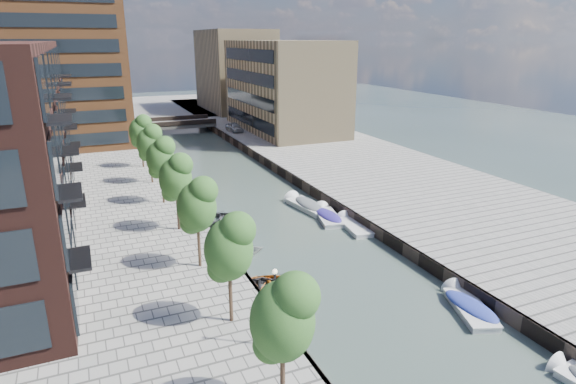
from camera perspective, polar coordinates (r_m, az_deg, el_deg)
water at (r=54.73m, az=-7.02°, el=1.42°), size 300.00×300.00×0.00m
quay_right at (r=60.84m, az=7.58°, el=3.54°), size 20.00×140.00×1.00m
quay_wall_left at (r=53.29m, az=-13.33°, el=1.19°), size 0.25×140.00×1.00m
quay_wall_right at (r=56.52m, az=-1.10°, el=2.61°), size 0.25×140.00×1.00m
far_closure at (r=112.44m, az=-15.95°, el=9.50°), size 80.00×40.00×1.00m
apartment_block at (r=41.52m, az=-30.65°, el=5.24°), size 8.00×38.00×14.00m
tower at (r=75.57m, az=-26.39°, el=16.55°), size 18.00×18.00×30.00m
tan_block_near at (r=79.02m, az=-0.53°, el=12.45°), size 12.00×25.00×14.00m
tan_block_far at (r=103.34m, az=-6.32°, el=14.13°), size 12.00×20.00×16.00m
bridge at (r=84.93m, az=-13.31°, el=7.85°), size 13.00×6.00×1.30m
tree_0 at (r=18.58m, az=-0.67°, el=-14.45°), size 2.50×2.50×5.95m
tree_1 at (r=24.44m, az=-7.06°, el=-6.31°), size 2.50×2.50×5.95m
tree_2 at (r=30.79m, az=-10.79°, el=-1.37°), size 2.50×2.50×5.95m
tree_3 at (r=37.37m, az=-13.21°, el=1.86°), size 2.50×2.50×5.95m
tree_4 at (r=44.07m, az=-14.91°, el=4.12°), size 2.50×2.50×5.95m
tree_5 at (r=50.86m, az=-16.17°, el=5.77°), size 2.50×2.50×5.95m
tree_6 at (r=57.70m, az=-17.13°, el=7.03°), size 2.50×2.50×5.95m
lamp_0 at (r=23.09m, az=-1.53°, el=-12.69°), size 0.24×0.24×4.12m
lamp_1 at (r=37.18m, az=-10.77°, el=-0.95°), size 0.24×0.24×4.12m
lamp_2 at (r=52.37m, az=-14.74°, el=4.21°), size 0.24×0.24×4.12m
sloop_1 at (r=30.95m, az=-2.79°, el=-11.73°), size 5.60×4.72×0.99m
sloop_2 at (r=31.32m, az=-3.27°, el=-11.36°), size 4.78×3.65×0.92m
sloop_3 at (r=35.84m, az=-6.39°, el=-7.52°), size 4.64×3.43×0.92m
sloop_4 at (r=42.51m, az=-7.67°, el=-3.43°), size 5.55×4.65×0.99m
motorboat_0 at (r=31.00m, az=20.48°, el=-12.48°), size 3.17×5.08×1.60m
motorboat_2 at (r=41.19m, az=7.59°, el=-3.99°), size 2.12×4.73×1.52m
motorboat_3 at (r=42.88m, az=4.62°, el=-2.85°), size 2.75×5.14×1.63m
motorboat_4 at (r=45.48m, az=2.05°, el=-1.55°), size 2.68×5.69×1.82m
car at (r=78.23m, az=-6.38°, el=7.66°), size 2.18×4.46×1.47m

